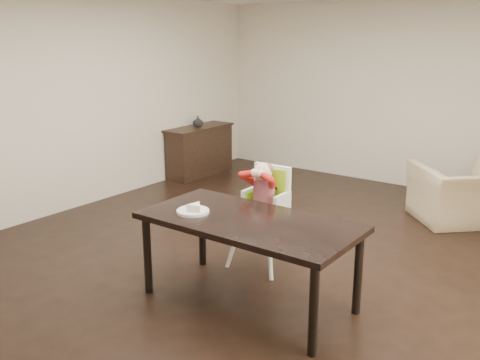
% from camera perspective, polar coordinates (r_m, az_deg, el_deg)
% --- Properties ---
extents(ground, '(7.00, 7.00, 0.00)m').
position_cam_1_polar(ground, '(5.50, 3.18, -8.45)').
color(ground, black).
rests_on(ground, ground).
extents(room_walls, '(6.02, 7.02, 2.71)m').
position_cam_1_polar(room_walls, '(5.04, 3.50, 11.22)').
color(room_walls, beige).
rests_on(room_walls, ground).
extents(dining_table, '(1.80, 0.90, 0.75)m').
position_cam_1_polar(dining_table, '(4.41, 0.93, -5.15)').
color(dining_table, black).
rests_on(dining_table, ground).
extents(high_chair, '(0.44, 0.44, 1.04)m').
position_cam_1_polar(high_chair, '(5.15, 2.70, -1.38)').
color(high_chair, white).
rests_on(high_chair, ground).
extents(plate, '(0.32, 0.32, 0.08)m').
position_cam_1_polar(plate, '(4.54, -4.96, -3.18)').
color(plate, white).
rests_on(plate, dining_table).
extents(armchair, '(1.26, 1.24, 0.93)m').
position_cam_1_polar(armchair, '(6.94, 22.77, -0.48)').
color(armchair, tan).
rests_on(armchair, ground).
extents(sideboard, '(0.44, 1.26, 0.79)m').
position_cam_1_polar(sideboard, '(8.64, -4.33, 3.14)').
color(sideboard, black).
rests_on(sideboard, ground).
extents(vase, '(0.22, 0.22, 0.16)m').
position_cam_1_polar(vase, '(8.53, -4.51, 6.22)').
color(vase, '#99999E').
rests_on(vase, sideboard).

